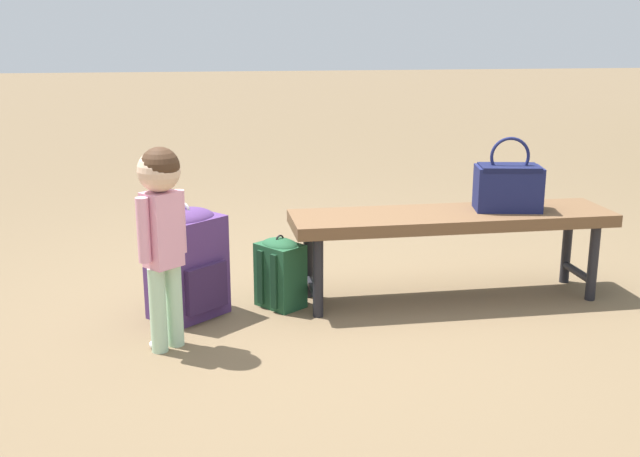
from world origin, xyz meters
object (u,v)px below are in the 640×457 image
object	(u,v)px
park_bench	(452,223)
child_standing	(162,217)
backpack_small	(280,271)
backpack_large	(187,260)
handbag	(508,185)

from	to	relation	value
park_bench	child_standing	bearing A→B (deg)	17.15
park_bench	child_standing	xyz separation A→B (m)	(1.39, 0.43, 0.19)
backpack_small	park_bench	bearing A→B (deg)	179.18
park_bench	backpack_large	size ratio (longest dim) A/B	2.90
backpack_large	child_standing	bearing A→B (deg)	77.87
backpack_large	backpack_small	distance (m)	0.46
handbag	backpack_small	size ratio (longest dim) A/B	1.01
park_bench	handbag	size ratio (longest dim) A/B	4.37
backpack_small	handbag	bearing A→B (deg)	179.90
child_standing	park_bench	bearing A→B (deg)	-162.85
child_standing	backpack_large	bearing A→B (deg)	-102.13
park_bench	handbag	distance (m)	0.34
park_bench	handbag	world-z (taller)	handbag
handbag	backpack_small	bearing A→B (deg)	-0.10
handbag	backpack_large	size ratio (longest dim) A/B	0.66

